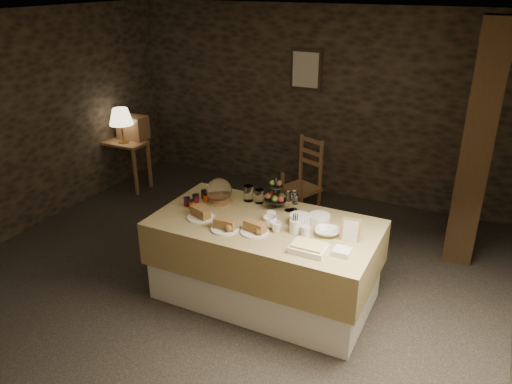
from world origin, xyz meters
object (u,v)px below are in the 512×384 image
at_px(chair, 303,175).
at_px(timber_column, 477,148).
at_px(console_table, 124,150).
at_px(table_lamp, 121,117).
at_px(buffet_table, 265,255).
at_px(fruit_stand, 276,196).
at_px(wine_rack, 133,127).

xyz_separation_m(chair, timber_column, (2.12, -0.60, 0.89)).
distance_m(console_table, chair, 2.63).
bearing_deg(table_lamp, timber_column, 1.19).
bearing_deg(chair, buffet_table, -54.89).
relative_size(timber_column, fruit_stand, 8.17).
relative_size(wine_rack, fruit_stand, 1.32).
relative_size(buffet_table, timber_column, 0.80).
relative_size(table_lamp, wine_rack, 1.20).
distance_m(wine_rack, timber_column, 4.64).
bearing_deg(chair, table_lamp, -141.36).
relative_size(wine_rack, timber_column, 0.16).
bearing_deg(buffet_table, table_lamp, 152.52).
bearing_deg(console_table, wine_rack, 74.48).
xyz_separation_m(table_lamp, timber_column, (4.62, 0.10, 0.20)).
bearing_deg(table_lamp, buffet_table, -27.48).
bearing_deg(wine_rack, console_table, -105.52).
xyz_separation_m(table_lamp, wine_rack, (0.00, 0.23, -0.21)).
height_order(buffet_table, fruit_stand, fruit_stand).
xyz_separation_m(console_table, table_lamp, (0.05, -0.05, 0.51)).
height_order(buffet_table, wine_rack, wine_rack).
height_order(table_lamp, fruit_stand, table_lamp).
distance_m(timber_column, fruit_stand, 2.16).
bearing_deg(fruit_stand, buffet_table, -82.49).
distance_m(wine_rack, fruit_stand, 3.28).
relative_size(table_lamp, chair, 0.70).
xyz_separation_m(table_lamp, fruit_stand, (2.94, -1.22, -0.15)).
height_order(console_table, chair, chair).
bearing_deg(console_table, table_lamp, -45.00).
distance_m(buffet_table, chair, 2.30).
relative_size(console_table, wine_rack, 1.71).
distance_m(buffet_table, timber_column, 2.46).
xyz_separation_m(buffet_table, fruit_stand, (-0.04, 0.33, 0.48)).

